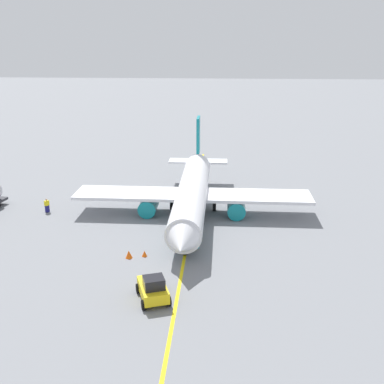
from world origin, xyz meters
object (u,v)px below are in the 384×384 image
(airplane, at_px, (192,194))
(refueling_worker, at_px, (47,206))
(safety_cone_wingtip, at_px, (145,254))
(pushback_tug, at_px, (153,289))
(safety_cone_nose, at_px, (129,254))

(airplane, bearing_deg, refueling_worker, -88.92)
(refueling_worker, relative_size, safety_cone_wingtip, 2.97)
(pushback_tug, bearing_deg, safety_cone_nose, -154.79)
(airplane, relative_size, refueling_worker, 18.88)
(airplane, xyz_separation_m, safety_cone_nose, (11.94, -5.30, -2.21))
(pushback_tug, relative_size, refueling_worker, 2.37)
(airplane, xyz_separation_m, refueling_worker, (0.33, -17.58, -1.76))
(airplane, distance_m, safety_cone_wingtip, 12.34)
(safety_cone_wingtip, bearing_deg, airplane, 161.41)
(pushback_tug, relative_size, safety_cone_wingtip, 7.06)
(airplane, height_order, safety_cone_wingtip, airplane)
(safety_cone_nose, xyz_separation_m, safety_cone_wingtip, (-0.45, 1.44, -0.09))
(airplane, relative_size, safety_cone_wingtip, 56.12)
(airplane, height_order, refueling_worker, airplane)
(airplane, relative_size, safety_cone_nose, 43.16)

